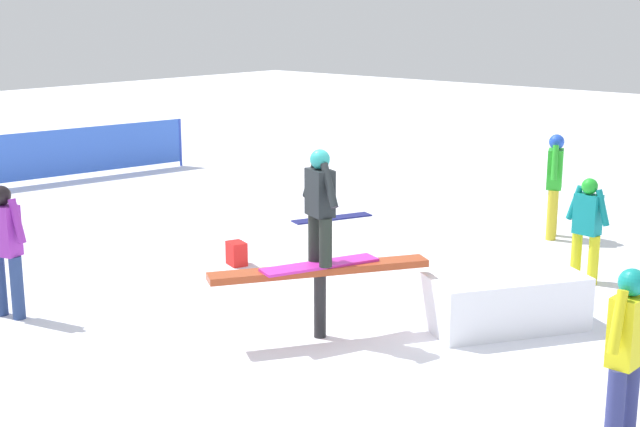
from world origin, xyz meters
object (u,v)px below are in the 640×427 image
main_rider_on_rail (320,209)px  bystander_purple (5,244)px  loose_snowboard_navy (332,218)px  rail_feature (320,277)px  backpack_on_snow (237,254)px  bystander_green (554,180)px  bystander_teal (587,224)px  bystander_yellow (627,350)px

main_rider_on_rail → bystander_purple: size_ratio=0.86×
main_rider_on_rail → bystander_purple: main_rider_on_rail is taller
bystander_purple → loose_snowboard_navy: bearing=-100.7°
rail_feature → backpack_on_snow: size_ratio=6.72×
rail_feature → bystander_green: 5.78m
bystander_purple → bystander_green: size_ratio=0.96×
bystander_purple → bystander_teal: 7.42m
main_rider_on_rail → bystander_yellow: 3.68m
loose_snowboard_navy → main_rider_on_rail: bearing=-119.0°
bystander_teal → loose_snowboard_navy: (-0.51, -4.93, -0.79)m
bystander_yellow → bystander_green: 7.14m
rail_feature → bystander_green: (-5.78, -0.13, 0.24)m
rail_feature → bystander_purple: size_ratio=1.42×
bystander_yellow → bystander_teal: 4.79m
loose_snowboard_navy → backpack_on_snow: size_ratio=4.31×
bystander_purple → bystander_teal: (-5.87, 4.54, -0.10)m
rail_feature → bystander_purple: (1.97, -3.23, 0.20)m
bystander_green → rail_feature: bearing=-23.2°
bystander_yellow → bystander_green: bearing=32.5°
bystander_purple → bystander_teal: size_ratio=1.13×
loose_snowboard_navy → bystander_teal: bearing=-74.3°
bystander_yellow → bystander_teal: bearing=29.6°
bystander_purple → bystander_teal: bearing=-141.9°
bystander_teal → backpack_on_snow: (2.56, -4.10, -0.63)m
main_rider_on_rail → bystander_yellow: (0.30, 3.62, -0.58)m
bystander_purple → backpack_on_snow: bearing=-111.7°
bystander_green → bystander_teal: size_ratio=1.17×
bystander_yellow → bystander_teal: size_ratio=1.11×
main_rider_on_rail → bystander_green: (-5.78, -0.13, -0.54)m
backpack_on_snow → bystander_purple: bearing=101.9°
main_rider_on_rail → bystander_green: size_ratio=0.82×
bystander_yellow → backpack_on_snow: (-1.64, -6.42, -0.72)m
main_rider_on_rail → bystander_yellow: main_rider_on_rail is taller
bystander_yellow → bystander_teal: bystander_yellow is taller
main_rider_on_rail → backpack_on_snow: (-1.34, -2.79, -1.31)m
bystander_purple → bystander_green: bearing=-126.0°
bystander_teal → loose_snowboard_navy: size_ratio=0.97×
backpack_on_snow → rail_feature: bearing=173.8°
rail_feature → bystander_teal: bearing=-167.1°
main_rider_on_rail → bystander_teal: size_ratio=0.97×
bystander_yellow → backpack_on_snow: 6.66m
bystander_teal → bystander_green: bearing=-46.0°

